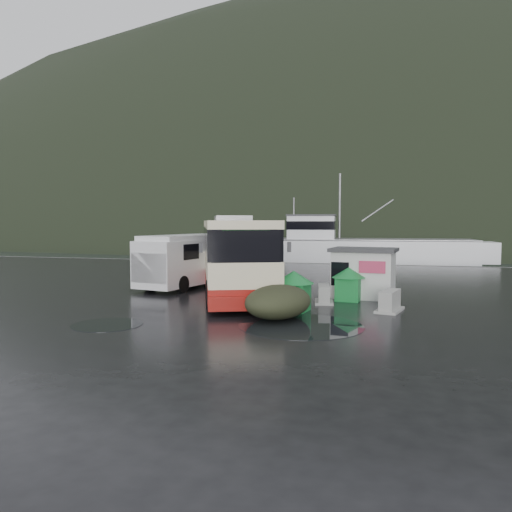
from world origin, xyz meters
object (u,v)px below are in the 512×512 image
(jersey_barrier_b, at_px, (390,311))
(ticket_kiosk, at_px, (363,297))
(waste_bin_left, at_px, (294,311))
(waste_bin_right, at_px, (348,301))
(coach_bus, at_px, (234,291))
(white_van, at_px, (188,287))
(jersey_barrier_a, at_px, (324,303))
(fishing_trawler, at_px, (367,257))
(dome_tent, at_px, (278,318))

(jersey_barrier_b, bearing_deg, ticket_kiosk, 108.99)
(waste_bin_left, distance_m, jersey_barrier_b, 3.74)
(waste_bin_left, xyz_separation_m, waste_bin_right, (1.87, 3.12, 0.00))
(waste_bin_left, distance_m, waste_bin_right, 3.64)
(coach_bus, height_order, ticket_kiosk, coach_bus)
(white_van, height_order, waste_bin_right, white_van)
(waste_bin_right, bearing_deg, jersey_barrier_b, -51.94)
(white_van, distance_m, waste_bin_left, 8.86)
(waste_bin_left, height_order, ticket_kiosk, ticket_kiosk)
(jersey_barrier_a, bearing_deg, fishing_trawler, 88.77)
(coach_bus, xyz_separation_m, jersey_barrier_a, (4.80, -2.35, 0.00))
(waste_bin_right, bearing_deg, white_van, 163.67)
(dome_tent, xyz_separation_m, fishing_trawler, (1.78, 32.80, 0.00))
(ticket_kiosk, bearing_deg, dome_tent, -107.85)
(waste_bin_left, relative_size, ticket_kiosk, 0.54)
(waste_bin_left, distance_m, dome_tent, 1.66)
(jersey_barrier_b, bearing_deg, white_van, 155.32)
(coach_bus, relative_size, dome_tent, 4.36)
(ticket_kiosk, bearing_deg, jersey_barrier_a, -120.79)
(white_van, relative_size, fishing_trawler, 0.28)
(white_van, distance_m, jersey_barrier_b, 11.51)
(waste_bin_left, bearing_deg, jersey_barrier_a, 68.03)
(waste_bin_right, xyz_separation_m, fishing_trawler, (-0.35, 28.04, 0.00))
(fishing_trawler, bearing_deg, coach_bus, -105.72)
(coach_bus, distance_m, jersey_barrier_a, 5.35)
(waste_bin_right, height_order, ticket_kiosk, ticket_kiosk)
(white_van, height_order, fishing_trawler, fishing_trawler)
(white_van, height_order, jersey_barrier_a, white_van)
(ticket_kiosk, xyz_separation_m, jersey_barrier_a, (-1.57, -2.03, 0.00))
(coach_bus, relative_size, waste_bin_left, 8.52)
(coach_bus, bearing_deg, jersey_barrier_b, -47.77)
(white_van, xyz_separation_m, fishing_trawler, (8.34, 25.49, 0.00))
(white_van, bearing_deg, jersey_barrier_b, -12.95)
(white_van, bearing_deg, dome_tent, -36.37)
(white_van, height_order, jersey_barrier_b, white_van)
(coach_bus, bearing_deg, white_van, 138.23)
(white_van, bearing_deg, waste_bin_left, -27.99)
(dome_tent, bearing_deg, jersey_barrier_a, 73.32)
(dome_tent, xyz_separation_m, jersey_barrier_a, (1.16, 3.88, 0.00))
(white_van, distance_m, dome_tent, 9.82)
(coach_bus, distance_m, jersey_barrier_b, 8.42)
(waste_bin_left, height_order, jersey_barrier_a, waste_bin_left)
(waste_bin_left, height_order, fishing_trawler, fishing_trawler)
(ticket_kiosk, relative_size, jersey_barrier_b, 1.78)
(jersey_barrier_b, bearing_deg, coach_bus, 153.71)
(fishing_trawler, bearing_deg, jersey_barrier_b, -90.18)
(dome_tent, bearing_deg, jersey_barrier_b, 32.66)
(white_van, height_order, ticket_kiosk, white_van)
(waste_bin_left, distance_m, fishing_trawler, 31.19)
(waste_bin_right, relative_size, jersey_barrier_b, 0.90)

